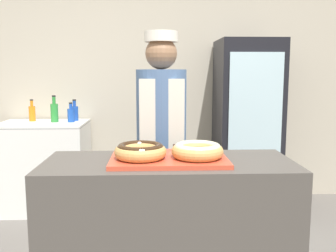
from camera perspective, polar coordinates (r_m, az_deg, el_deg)
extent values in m
cube|color=#BCB29E|center=(4.14, -1.12, 7.48)|extent=(8.00, 0.06, 2.70)
cube|color=#4C4742|center=(2.22, 0.11, -16.86)|extent=(1.38, 0.57, 0.91)
cube|color=#D84C33|center=(2.07, 0.11, -5.00)|extent=(0.63, 0.43, 0.02)
torus|color=tan|center=(2.02, -4.22, -3.92)|extent=(0.28, 0.28, 0.07)
torus|color=#331E0F|center=(2.01, -4.22, -3.35)|extent=(0.25, 0.25, 0.05)
torus|color=tan|center=(2.03, 4.50, -3.85)|extent=(0.28, 0.28, 0.07)
torus|color=beige|center=(2.03, 4.51, -3.28)|extent=(0.25, 0.25, 0.05)
cube|color=black|center=(2.21, -2.17, -3.44)|extent=(0.10, 0.10, 0.03)
cube|color=black|center=(2.21, 2.07, -3.41)|extent=(0.10, 0.10, 0.03)
cylinder|color=#4C4C51|center=(2.79, -0.98, -12.65)|extent=(0.25, 0.25, 0.81)
cylinder|color=#4C6B99|center=(2.63, -1.02, 1.96)|extent=(0.35, 0.35, 0.61)
cube|color=silver|center=(2.54, -0.92, -7.32)|extent=(0.30, 0.02, 1.28)
sphere|color=#936B4C|center=(2.61, -1.04, 11.00)|extent=(0.22, 0.22, 0.22)
cylinder|color=white|center=(2.62, -1.05, 13.45)|extent=(0.23, 0.23, 0.07)
cube|color=black|center=(3.93, 11.86, 0.12)|extent=(0.62, 0.62, 1.72)
cube|color=silver|center=(3.62, 13.10, -0.04)|extent=(0.50, 0.02, 1.38)
cube|color=white|center=(4.05, -18.31, -5.82)|extent=(0.86, 0.61, 0.90)
cube|color=gray|center=(3.97, -18.59, 0.21)|extent=(0.86, 0.62, 0.01)
cylinder|color=orange|center=(4.12, -20.00, 1.77)|extent=(0.07, 0.07, 0.15)
cylinder|color=orange|center=(4.11, -20.07, 3.25)|extent=(0.03, 0.03, 0.06)
cylinder|color=black|center=(4.10, -20.09, 3.75)|extent=(0.03, 0.03, 0.01)
cylinder|color=#2D8C38|center=(3.97, -16.92, 1.92)|extent=(0.08, 0.08, 0.18)
cylinder|color=#2D8C38|center=(3.96, -16.99, 3.77)|extent=(0.03, 0.03, 0.07)
cylinder|color=black|center=(3.96, -17.02, 4.39)|extent=(0.04, 0.04, 0.01)
cylinder|color=#1E4CB2|center=(3.92, -14.56, 1.57)|extent=(0.07, 0.07, 0.13)
cylinder|color=#1E4CB2|center=(3.91, -14.61, 2.93)|extent=(0.03, 0.03, 0.05)
cylinder|color=black|center=(3.91, -14.62, 3.40)|extent=(0.04, 0.04, 0.01)
cylinder|color=#1E4CB2|center=(4.02, -14.04, 1.86)|extent=(0.08, 0.08, 0.15)
cylinder|color=#1E4CB2|center=(4.01, -14.09, 3.35)|extent=(0.03, 0.03, 0.06)
cylinder|color=black|center=(4.01, -14.10, 3.86)|extent=(0.04, 0.04, 0.01)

